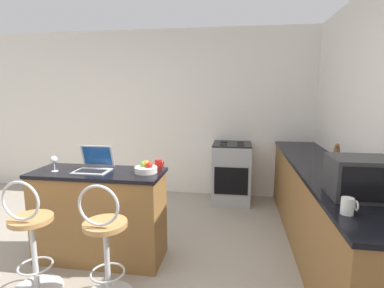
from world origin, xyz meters
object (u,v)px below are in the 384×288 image
at_px(microwave, 364,178).
at_px(wine_glass_short, 54,160).
at_px(fruit_bowl, 146,168).
at_px(mug_red, 159,164).
at_px(mug_blue, 339,169).
at_px(pepper_mill, 336,156).
at_px(laptop, 94,164).
at_px(bar_stool_far, 105,246).
at_px(stove_range, 231,173).
at_px(mug_white, 348,206).
at_px(bar_stool_near, 31,240).

bearing_deg(microwave, wine_glass_short, 172.74).
distance_m(fruit_bowl, mug_red, 0.17).
bearing_deg(wine_glass_short, mug_blue, 6.18).
height_order(pepper_mill, mug_red, pepper_mill).
relative_size(laptop, wine_glass_short, 2.17).
xyz_separation_m(bar_stool_far, stove_range, (0.93, 2.35, -0.01)).
height_order(stove_range, mug_blue, mug_blue).
xyz_separation_m(laptop, pepper_mill, (2.35, 0.48, 0.06)).
height_order(microwave, mug_white, microwave).
bearing_deg(fruit_bowl, mug_white, -26.35).
bearing_deg(bar_stool_near, stove_range, 56.44).
relative_size(bar_stool_far, mug_white, 9.37).
bearing_deg(mug_white, laptop, 159.55).
bearing_deg(pepper_mill, bar_stool_near, -157.55).
bearing_deg(stove_range, bar_stool_far, -111.51).
distance_m(mug_blue, mug_white, 0.98).
relative_size(fruit_bowl, mug_red, 2.20).
distance_m(microwave, mug_white, 0.41).
height_order(microwave, fruit_bowl, microwave).
relative_size(stove_range, mug_blue, 8.61).
distance_m(microwave, wine_glass_short, 2.63).
xyz_separation_m(stove_range, mug_red, (-0.69, -1.61, 0.50)).
height_order(stove_range, fruit_bowl, fruit_bowl).
relative_size(microwave, fruit_bowl, 2.18).
relative_size(mug_blue, mug_white, 1.00).
height_order(stove_range, mug_red, mug_red).
relative_size(microwave, mug_red, 4.80).
height_order(bar_stool_near, bar_stool_far, same).
bearing_deg(stove_range, pepper_mill, -50.23).
height_order(microwave, mug_red, microwave).
distance_m(bar_stool_far, stove_range, 2.53).
distance_m(bar_stool_near, mug_red, 1.25).
bearing_deg(pepper_mill, stove_range, 129.77).
bearing_deg(bar_stool_near, mug_blue, 17.28).
distance_m(laptop, mug_red, 0.62).
distance_m(mug_blue, wine_glass_short, 2.66).
height_order(laptop, stove_range, laptop).
bearing_deg(bar_stool_far, bar_stool_near, 180.00).
bearing_deg(stove_range, wine_glass_short, -131.77).
relative_size(mug_blue, wine_glass_short, 0.71).
xyz_separation_m(bar_stool_near, wine_glass_short, (-0.09, 0.51, 0.55)).
bearing_deg(mug_white, bar_stool_near, 176.12).
relative_size(laptop, stove_range, 0.36).
bearing_deg(stove_range, mug_blue, -57.43).
bearing_deg(mug_white, microwave, 57.57).
bearing_deg(fruit_bowl, bar_stool_near, -142.81).
bearing_deg(wine_glass_short, mug_red, 13.60).
bearing_deg(pepper_mill, mug_white, -103.74).
bearing_deg(fruit_bowl, mug_blue, 6.34).
relative_size(bar_stool_far, wine_glass_short, 6.61).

